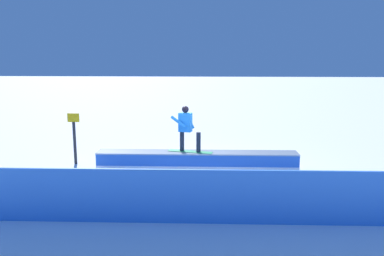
{
  "coord_description": "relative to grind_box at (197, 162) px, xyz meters",
  "views": [
    {
      "loc": [
        -0.47,
        12.0,
        3.63
      ],
      "look_at": [
        0.11,
        1.0,
        1.59
      ],
      "focal_mm": 36.09,
      "sensor_mm": 36.0,
      "label": 1
    }
  ],
  "objects": [
    {
      "name": "snowboarder",
      "position": [
        0.34,
        -0.02,
        1.15
      ],
      "size": [
        1.46,
        0.6,
        1.48
      ],
      "color": "#289157",
      "rests_on": "grind_box"
    },
    {
      "name": "grind_box",
      "position": [
        0.0,
        0.0,
        0.0
      ],
      "size": [
        6.44,
        0.76,
        0.63
      ],
      "color": "blue",
      "rests_on": "ground_plane"
    },
    {
      "name": "safety_fence",
      "position": [
        0.0,
        3.99,
        0.33
      ],
      "size": [
        11.59,
        0.28,
        1.23
      ],
      "primitive_type": "cube",
      "rotation": [
        0.0,
        0.0,
        0.02
      ],
      "color": "#377DE5",
      "rests_on": "ground_plane"
    },
    {
      "name": "trail_marker",
      "position": [
        4.2,
        -0.61,
        0.66
      ],
      "size": [
        0.4,
        0.1,
        1.76
      ],
      "color": "#262628",
      "rests_on": "ground_plane"
    },
    {
      "name": "ground_plane",
      "position": [
        0.0,
        0.0,
        -0.28
      ],
      "size": [
        120.0,
        120.0,
        0.0
      ],
      "primitive_type": "plane",
      "color": "white"
    }
  ]
}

